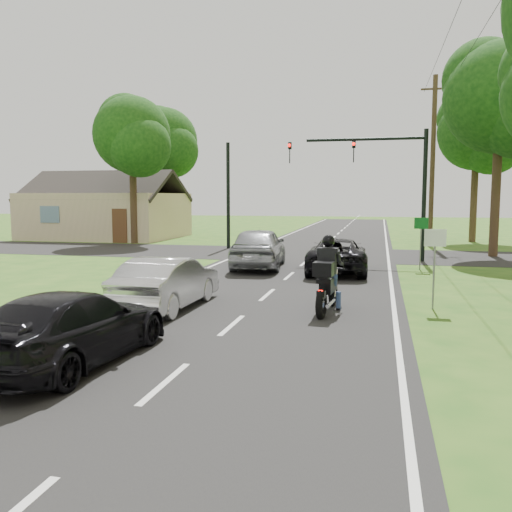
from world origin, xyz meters
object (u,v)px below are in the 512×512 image
at_px(dark_suv, 337,255).
at_px(traffic_signal, 383,171).
at_px(motorcycle_rider, 327,282).
at_px(silver_sedan, 167,283).
at_px(sign_white, 435,249).
at_px(dark_car_behind, 72,327).
at_px(utility_pole_far, 433,161).
at_px(sign_green, 421,231).
at_px(silver_suv, 259,247).

distance_m(dark_suv, traffic_signal, 5.99).
bearing_deg(motorcycle_rider, silver_sedan, -168.67).
relative_size(silver_sedan, sign_white, 1.98).
height_order(silver_sedan, dark_car_behind, silver_sedan).
bearing_deg(utility_pole_far, sign_green, -96.73).
distance_m(silver_suv, traffic_signal, 7.13).
bearing_deg(sign_white, traffic_signal, 97.05).
bearing_deg(silver_sedan, utility_pole_far, -110.60).
bearing_deg(silver_suv, dark_car_behind, 82.61).
xyz_separation_m(dark_suv, silver_sedan, (-3.85, -7.93, 0.02)).
xyz_separation_m(dark_suv, dark_car_behind, (-3.68, -12.79, -0.02)).
relative_size(dark_suv, sign_white, 2.28).
height_order(dark_suv, silver_sedan, silver_sedan).
bearing_deg(dark_car_behind, dark_suv, -102.54).
bearing_deg(sign_green, traffic_signal, 117.38).
distance_m(silver_suv, sign_green, 6.64).
relative_size(motorcycle_rider, sign_green, 1.11).
bearing_deg(traffic_signal, utility_pole_far, 70.32).
xyz_separation_m(dark_suv, utility_pole_far, (4.53, 12.60, 4.40)).
bearing_deg(traffic_signal, dark_suv, -109.95).
xyz_separation_m(silver_suv, sign_white, (6.34, -7.09, 0.73)).
bearing_deg(dark_car_behind, motorcycle_rider, -123.55).
bearing_deg(dark_suv, motorcycle_rider, 89.36).
height_order(silver_suv, sign_white, sign_white).
relative_size(silver_suv, sign_white, 2.36).
xyz_separation_m(silver_suv, traffic_signal, (4.97, 3.93, 3.27)).
xyz_separation_m(motorcycle_rider, utility_pole_far, (4.20, 20.08, 4.28)).
xyz_separation_m(silver_sedan, sign_white, (6.88, 1.51, 0.89)).
bearing_deg(dark_suv, traffic_signal, -113.14).
xyz_separation_m(motorcycle_rider, silver_suv, (-3.64, 8.14, 0.06)).
distance_m(dark_suv, utility_pole_far, 14.10).
bearing_deg(silver_suv, motorcycle_rider, 108.26).
distance_m(dark_suv, dark_car_behind, 13.30).
xyz_separation_m(motorcycle_rider, sign_green, (2.90, 9.06, 0.80)).
height_order(silver_sedan, sign_white, sign_white).
bearing_deg(silver_suv, silver_sedan, 80.58).
xyz_separation_m(silver_sedan, sign_green, (7.08, 9.51, 0.89)).
bearing_deg(silver_suv, utility_pole_far, -129.10).
height_order(traffic_signal, utility_pole_far, utility_pole_far).
relative_size(silver_suv, dark_car_behind, 1.11).
distance_m(traffic_signal, sign_green, 4.24).
bearing_deg(traffic_signal, sign_green, -62.62).
xyz_separation_m(silver_sedan, utility_pole_far, (8.38, 20.53, 4.38)).
xyz_separation_m(sign_white, sign_green, (0.20, 8.00, 0.00)).
bearing_deg(sign_white, motorcycle_rider, -158.61).
distance_m(silver_sedan, traffic_signal, 14.11).
bearing_deg(dark_suv, sign_green, -157.11).
bearing_deg(traffic_signal, dark_car_behind, -107.10).
relative_size(dark_car_behind, sign_green, 2.13).
xyz_separation_m(dark_suv, sign_white, (3.03, -6.42, 0.91)).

